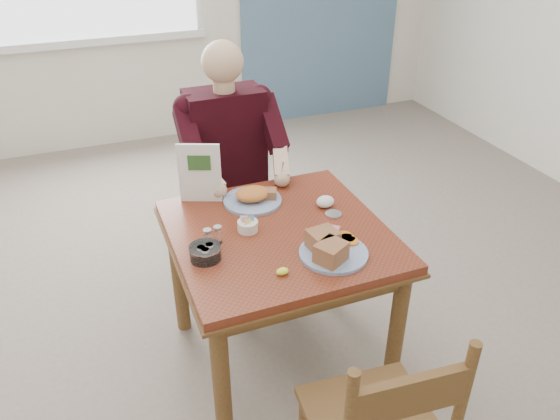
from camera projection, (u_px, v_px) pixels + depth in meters
name	position (u px, v px, depth m)	size (l,w,h in m)	color
floor	(279.00, 357.00, 2.72)	(6.00, 6.00, 0.00)	#70665A
lemon_wedge	(282.00, 271.00, 2.07)	(0.05, 0.04, 0.03)	#F3FC35
napkin	(325.00, 202.00, 2.50)	(0.08, 0.07, 0.05)	white
metal_dish	(333.00, 214.00, 2.45)	(0.08, 0.08, 0.01)	silver
table	(279.00, 252.00, 2.40)	(0.92, 0.92, 0.75)	maroon
chair_far	(228.00, 200.00, 3.12)	(0.42, 0.42, 0.95)	brown
diner	(230.00, 153.00, 2.87)	(0.53, 0.56, 1.39)	gray
near_plate	(330.00, 248.00, 2.17)	(0.36, 0.36, 0.09)	white
far_plate	(254.00, 197.00, 2.54)	(0.36, 0.36, 0.07)	white
caddy	(248.00, 226.00, 2.33)	(0.11, 0.11, 0.07)	white
shakers	(213.00, 236.00, 2.23)	(0.08, 0.05, 0.08)	white
creamer	(205.00, 252.00, 2.15)	(0.15, 0.15, 0.06)	white
menu	(200.00, 173.00, 2.49)	(0.19, 0.09, 0.29)	white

